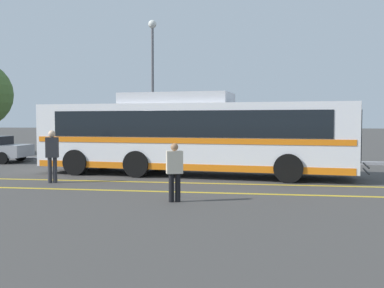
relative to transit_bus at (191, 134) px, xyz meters
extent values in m
plane|color=#423F3D|center=(-0.35, 0.09, -1.60)|extent=(220.00, 220.00, 0.00)
cube|color=gold|center=(0.02, -2.20, -1.59)|extent=(32.10, 0.20, 0.01)
cube|color=gold|center=(0.02, -4.16, -1.59)|extent=(32.10, 0.20, 0.01)
cube|color=#99999E|center=(0.02, 5.34, -1.52)|extent=(40.10, 0.36, 0.15)
cube|color=white|center=(0.02, 0.00, -0.05)|extent=(12.32, 3.94, 2.44)
cube|color=black|center=(0.02, 0.00, 0.41)|extent=(10.64, 3.79, 0.97)
cube|color=orange|center=(0.02, 0.00, -0.20)|extent=(12.08, 3.95, 0.20)
cube|color=orange|center=(0.02, 0.00, -1.16)|extent=(12.08, 3.94, 0.24)
cube|color=black|center=(6.05, -0.70, 0.01)|extent=(0.30, 2.24, 1.77)
cube|color=black|center=(6.05, -0.70, 1.02)|extent=(0.25, 1.78, 0.24)
cube|color=silver|center=(-0.58, 0.07, 1.38)|extent=(4.44, 2.52, 0.43)
cube|color=black|center=(6.33, -0.74, -1.05)|extent=(0.26, 1.91, 0.04)
cube|color=black|center=(6.33, -0.74, -1.25)|extent=(0.26, 1.91, 0.04)
cylinder|color=black|center=(3.89, 0.78, -1.10)|extent=(1.03, 0.39, 1.00)
cylinder|color=black|center=(3.60, -1.66, -1.10)|extent=(1.03, 0.39, 1.00)
cylinder|color=black|center=(-1.64, 1.43, -1.10)|extent=(1.03, 0.39, 1.00)
cylinder|color=black|center=(-1.92, -1.01, -1.10)|extent=(1.03, 0.39, 1.00)
cylinder|color=black|center=(-4.17, 1.72, -1.10)|extent=(1.03, 0.39, 1.00)
cylinder|color=black|center=(-4.45, -0.72, -1.10)|extent=(1.03, 0.39, 1.00)
cylinder|color=black|center=(-9.77, 2.87, -1.30)|extent=(0.61, 0.24, 0.60)
cylinder|color=black|center=(-9.88, 4.71, -1.30)|extent=(0.61, 0.24, 0.60)
cube|color=black|center=(-5.26, 4.14, -1.04)|extent=(4.00, 1.75, 0.51)
cube|color=black|center=(-5.16, 4.14, -0.52)|extent=(1.69, 1.52, 0.53)
cylinder|color=black|center=(-6.48, 3.31, -1.30)|extent=(0.60, 0.21, 0.60)
cylinder|color=black|center=(-6.50, 4.94, -1.30)|extent=(0.60, 0.21, 0.60)
cylinder|color=black|center=(-4.02, 3.34, -1.30)|extent=(0.60, 0.21, 0.60)
cylinder|color=black|center=(-4.03, 4.97, -1.30)|extent=(0.60, 0.21, 0.60)
cylinder|color=black|center=(0.38, -5.80, -1.22)|extent=(0.14, 0.14, 0.75)
cylinder|color=black|center=(0.54, -5.74, -1.22)|extent=(0.14, 0.14, 0.75)
cube|color=beige|center=(0.46, -5.77, -0.56)|extent=(0.47, 0.35, 0.59)
sphere|color=#9E704C|center=(0.46, -5.77, -0.16)|extent=(0.20, 0.20, 0.20)
cylinder|color=#2D2D33|center=(-4.27, -2.85, -1.16)|extent=(0.14, 0.14, 0.87)
cylinder|color=#2D2D33|center=(-4.43, -2.91, -1.16)|extent=(0.14, 0.14, 0.87)
cube|color=#333338|center=(-4.35, -2.88, -0.38)|extent=(0.47, 0.34, 0.69)
sphere|color=beige|center=(-4.35, -2.88, 0.08)|extent=(0.24, 0.24, 0.24)
cylinder|color=#59595E|center=(-3.06, 6.13, 1.90)|extent=(0.14, 0.14, 6.99)
sphere|color=silver|center=(-3.06, 6.13, 5.61)|extent=(0.43, 0.43, 0.43)
camera|label=1|loc=(2.71, -17.18, 0.53)|focal=42.00mm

